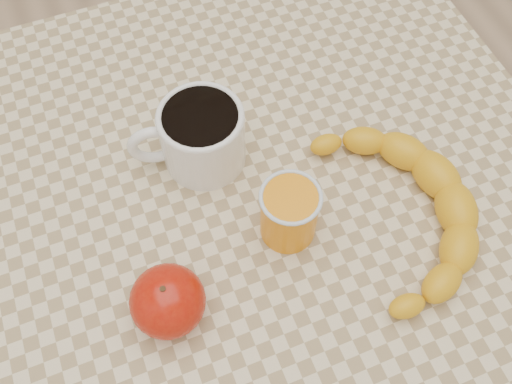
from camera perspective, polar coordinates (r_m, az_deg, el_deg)
name	(u,v)px	position (r m, az deg, el deg)	size (l,w,h in m)	color
ground	(256,353)	(1.39, 0.00, -15.84)	(3.00, 3.00, 0.00)	tan
table	(256,231)	(0.77, 0.00, -3.91)	(0.80, 0.80, 0.75)	beige
coffee_mug	(200,135)	(0.69, -5.62, 5.68)	(0.15, 0.12, 0.09)	white
orange_juice_glass	(289,213)	(0.64, 3.34, -2.09)	(0.07, 0.07, 0.08)	orange
apple	(168,301)	(0.61, -8.82, -10.73)	(0.08, 0.08, 0.07)	#9F0D05
banana	(402,211)	(0.68, 14.40, -1.82)	(0.26, 0.33, 0.05)	gold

